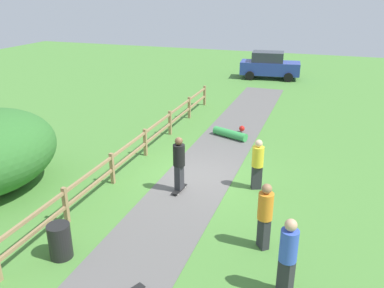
{
  "coord_description": "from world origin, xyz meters",
  "views": [
    {
      "loc": [
        3.94,
        -11.9,
        6.22
      ],
      "look_at": [
        -0.43,
        0.64,
        1.0
      ],
      "focal_mm": 37.4,
      "sensor_mm": 36.0,
      "label": 1
    }
  ],
  "objects_px": {
    "trash_bin": "(60,241)",
    "parked_car_blue": "(269,65)",
    "skater_fallen": "(231,133)",
    "bystander_yellow": "(258,162)",
    "skater_riding": "(179,162)",
    "bystander_blue": "(288,254)",
    "bystander_orange": "(265,213)"
  },
  "relations": [
    {
      "from": "trash_bin",
      "to": "parked_car_blue",
      "type": "height_order",
      "value": "parked_car_blue"
    },
    {
      "from": "skater_fallen",
      "to": "bystander_yellow",
      "type": "bearing_deg",
      "value": -65.98
    },
    {
      "from": "skater_riding",
      "to": "parked_car_blue",
      "type": "distance_m",
      "value": 18.38
    },
    {
      "from": "trash_bin",
      "to": "skater_fallen",
      "type": "xyz_separation_m",
      "value": [
        1.9,
        9.55,
        -0.25
      ]
    },
    {
      "from": "skater_fallen",
      "to": "bystander_yellow",
      "type": "height_order",
      "value": "bystander_yellow"
    },
    {
      "from": "trash_bin",
      "to": "bystander_blue",
      "type": "bearing_deg",
      "value": 5.49
    },
    {
      "from": "bystander_orange",
      "to": "bystander_blue",
      "type": "bearing_deg",
      "value": -64.11
    },
    {
      "from": "bystander_yellow",
      "to": "bystander_orange",
      "type": "height_order",
      "value": "bystander_orange"
    },
    {
      "from": "trash_bin",
      "to": "skater_fallen",
      "type": "distance_m",
      "value": 9.74
    },
    {
      "from": "parked_car_blue",
      "to": "bystander_blue",
      "type": "bearing_deg",
      "value": -80.04
    },
    {
      "from": "skater_fallen",
      "to": "skater_riding",
      "type": "bearing_deg",
      "value": -93.82
    },
    {
      "from": "skater_fallen",
      "to": "parked_car_blue",
      "type": "bearing_deg",
      "value": 91.8
    },
    {
      "from": "skater_fallen",
      "to": "bystander_blue",
      "type": "height_order",
      "value": "bystander_blue"
    },
    {
      "from": "parked_car_blue",
      "to": "skater_fallen",
      "type": "bearing_deg",
      "value": -88.2
    },
    {
      "from": "bystander_blue",
      "to": "bystander_orange",
      "type": "relative_size",
      "value": 1.03
    },
    {
      "from": "trash_bin",
      "to": "skater_riding",
      "type": "height_order",
      "value": "skater_riding"
    },
    {
      "from": "skater_fallen",
      "to": "bystander_blue",
      "type": "distance_m",
      "value": 9.71
    },
    {
      "from": "skater_fallen",
      "to": "bystander_blue",
      "type": "relative_size",
      "value": 0.89
    },
    {
      "from": "skater_fallen",
      "to": "bystander_orange",
      "type": "height_order",
      "value": "bystander_orange"
    },
    {
      "from": "bystander_yellow",
      "to": "parked_car_blue",
      "type": "relative_size",
      "value": 0.4
    },
    {
      "from": "trash_bin",
      "to": "parked_car_blue",
      "type": "relative_size",
      "value": 0.21
    },
    {
      "from": "trash_bin",
      "to": "skater_fallen",
      "type": "height_order",
      "value": "trash_bin"
    },
    {
      "from": "bystander_yellow",
      "to": "bystander_blue",
      "type": "height_order",
      "value": "bystander_blue"
    },
    {
      "from": "bystander_blue",
      "to": "bystander_orange",
      "type": "height_order",
      "value": "bystander_blue"
    },
    {
      "from": "bystander_yellow",
      "to": "bystander_orange",
      "type": "xyz_separation_m",
      "value": [
        0.77,
        -3.14,
        0.05
      ]
    },
    {
      "from": "trash_bin",
      "to": "bystander_orange",
      "type": "height_order",
      "value": "bystander_orange"
    },
    {
      "from": "bystander_blue",
      "to": "skater_fallen",
      "type": "bearing_deg",
      "value": 110.92
    },
    {
      "from": "bystander_blue",
      "to": "parked_car_blue",
      "type": "distance_m",
      "value": 22.32
    },
    {
      "from": "skater_fallen",
      "to": "parked_car_blue",
      "type": "xyz_separation_m",
      "value": [
        -0.41,
        12.95,
        0.76
      ]
    },
    {
      "from": "skater_fallen",
      "to": "bystander_orange",
      "type": "bearing_deg",
      "value": -70.12
    },
    {
      "from": "bystander_blue",
      "to": "bystander_orange",
      "type": "bearing_deg",
      "value": 115.89
    },
    {
      "from": "bystander_orange",
      "to": "parked_car_blue",
      "type": "distance_m",
      "value": 20.72
    }
  ]
}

